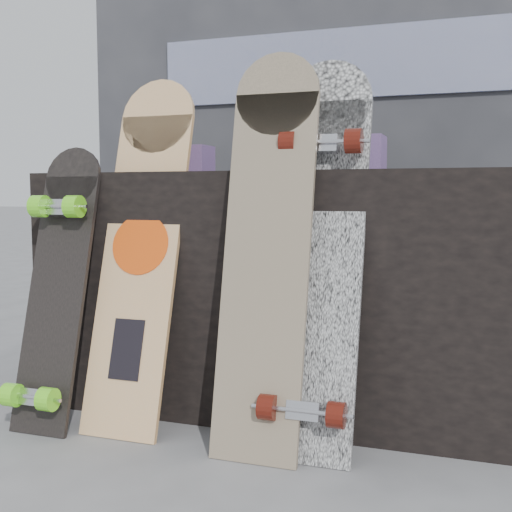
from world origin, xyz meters
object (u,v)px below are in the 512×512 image
at_px(vendor_table, 283,290).
at_px(longboard_cascadia, 318,245).
at_px(longboard_celtic, 268,238).
at_px(skateboard_dark, 55,283).
at_px(longboard_geisha, 142,240).

height_order(vendor_table, longboard_cascadia, longboard_cascadia).
relative_size(vendor_table, longboard_cascadia, 1.42).
relative_size(longboard_celtic, skateboard_dark, 1.29).
distance_m(longboard_geisha, skateboard_dark, 0.30).
bearing_deg(longboard_cascadia, skateboard_dark, -173.62).
bearing_deg(longboard_geisha, longboard_cascadia, -2.04).
bearing_deg(skateboard_dark, longboard_cascadia, 6.38).
relative_size(vendor_table, skateboard_dark, 1.81).
bearing_deg(vendor_table, longboard_celtic, -80.04).
bearing_deg(longboard_celtic, longboard_cascadia, 21.55).
distance_m(vendor_table, skateboard_dark, 0.75).
distance_m(longboard_geisha, longboard_celtic, 0.45).
xyz_separation_m(longboard_cascadia, skateboard_dark, (-0.82, -0.09, -0.13)).
distance_m(longboard_celtic, longboard_cascadia, 0.14).
relative_size(vendor_table, longboard_celtic, 1.40).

